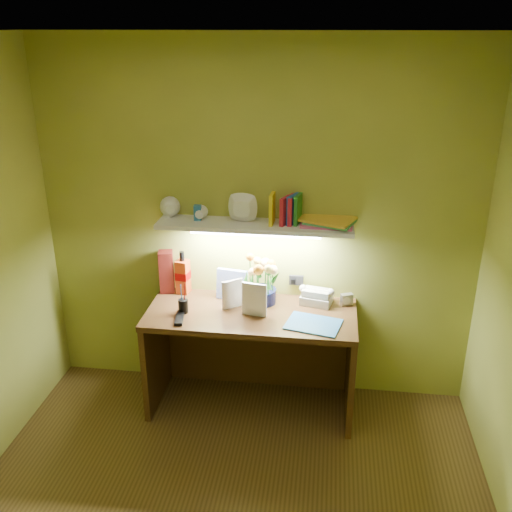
{
  "coord_description": "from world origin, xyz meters",
  "views": [
    {
      "loc": [
        0.48,
        -2.15,
        2.54
      ],
      "look_at": [
        0.01,
        1.35,
        1.09
      ],
      "focal_mm": 40.0,
      "sensor_mm": 36.0,
      "label": 1
    }
  ],
  "objects_px": {
    "desk_clock": "(347,299)",
    "whisky_bottle": "(183,272)",
    "desk": "(251,360)",
    "flower_bouquet": "(262,279)",
    "telephone": "(317,295)"
  },
  "relations": [
    {
      "from": "whisky_bottle",
      "to": "telephone",
      "type": "bearing_deg",
      "value": -2.75
    },
    {
      "from": "whisky_bottle",
      "to": "desk",
      "type": "bearing_deg",
      "value": -24.13
    },
    {
      "from": "desk_clock",
      "to": "telephone",
      "type": "bearing_deg",
      "value": 158.94
    },
    {
      "from": "telephone",
      "to": "whisky_bottle",
      "type": "height_order",
      "value": "whisky_bottle"
    },
    {
      "from": "desk",
      "to": "desk_clock",
      "type": "distance_m",
      "value": 0.78
    },
    {
      "from": "desk",
      "to": "flower_bouquet",
      "type": "bearing_deg",
      "value": 71.13
    },
    {
      "from": "whisky_bottle",
      "to": "flower_bouquet",
      "type": "bearing_deg",
      "value": -7.65
    },
    {
      "from": "desk_clock",
      "to": "whisky_bottle",
      "type": "bearing_deg",
      "value": 155.36
    },
    {
      "from": "desk",
      "to": "desk_clock",
      "type": "bearing_deg",
      "value": 17.02
    },
    {
      "from": "desk",
      "to": "whisky_bottle",
      "type": "xyz_separation_m",
      "value": [
        -0.52,
        0.23,
        0.53
      ]
    },
    {
      "from": "desk",
      "to": "whisky_bottle",
      "type": "height_order",
      "value": "whisky_bottle"
    },
    {
      "from": "desk_clock",
      "to": "whisky_bottle",
      "type": "relative_size",
      "value": 0.26
    },
    {
      "from": "telephone",
      "to": "desk",
      "type": "bearing_deg",
      "value": -143.87
    },
    {
      "from": "desk_clock",
      "to": "whisky_bottle",
      "type": "xyz_separation_m",
      "value": [
        -1.15,
        0.04,
        0.12
      ]
    },
    {
      "from": "flower_bouquet",
      "to": "whisky_bottle",
      "type": "relative_size",
      "value": 1.1
    }
  ]
}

